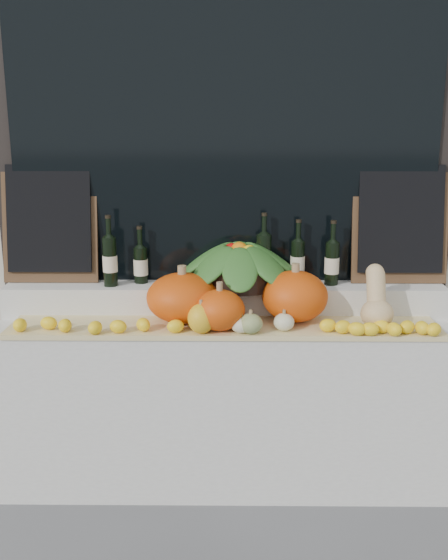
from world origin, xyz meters
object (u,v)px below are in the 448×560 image
at_px(pumpkin_left, 182,298).
at_px(butternut_squash, 377,302).
at_px(produce_bowl, 239,264).
at_px(pumpkin_right, 295,296).
at_px(wine_bottle_tall, 264,258).

height_order(pumpkin_left, butternut_squash, butternut_squash).
xyz_separation_m(pumpkin_left, produce_bowl, (0.28, 0.20, 0.13)).
xyz_separation_m(pumpkin_right, produce_bowl, (-0.27, 0.19, 0.12)).
xyz_separation_m(produce_bowl, wine_bottle_tall, (0.13, 0.04, 0.02)).
height_order(butternut_squash, wine_bottle_tall, wine_bottle_tall).
height_order(pumpkin_right, butternut_squash, butternut_squash).
relative_size(pumpkin_left, produce_bowl, 0.53).
bearing_deg(pumpkin_right, wine_bottle_tall, 122.00).
height_order(butternut_squash, produce_bowl, produce_bowl).
bearing_deg(butternut_squash, pumpkin_right, 167.85).
bearing_deg(pumpkin_left, produce_bowl, 35.56).
distance_m(butternut_squash, wine_bottle_tall, 0.63).
bearing_deg(butternut_squash, pumpkin_left, 175.87).
bearing_deg(butternut_squash, wine_bottle_tall, 149.36).
relative_size(butternut_squash, wine_bottle_tall, 0.79).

